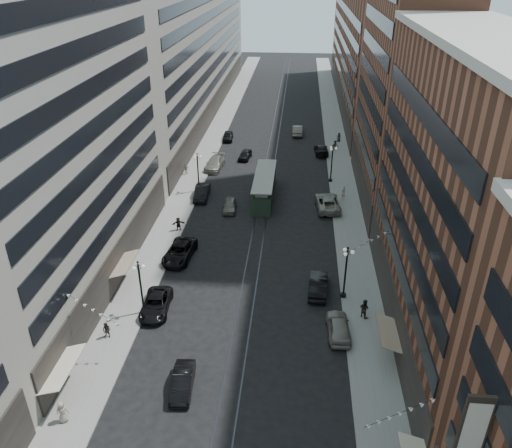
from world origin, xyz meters
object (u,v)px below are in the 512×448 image
(pedestrian_1, at_px, (62,412))
(car_9, at_px, (228,136))
(car_11, at_px, (327,202))
(car_extra_1, at_px, (202,192))
(streetcar, at_px, (264,187))
(pedestrian_9, at_px, (335,145))
(car_5, at_px, (183,382))
(pedestrian_extra_2, at_px, (339,137))
(car_10, at_px, (318,285))
(car_4, at_px, (338,327))
(car_14, at_px, (297,130))
(lamppost_se_mid, at_px, (332,162))
(car_8, at_px, (215,163))
(car_extra_0, at_px, (230,205))
(pedestrian_6, at_px, (186,169))
(lamppost_sw_far, at_px, (141,286))
(lamppost_sw_mid, at_px, (198,171))
(car_13, at_px, (245,155))
(car_7, at_px, (180,252))
(pedestrian_2, at_px, (107,330))
(car_12, at_px, (321,149))
(pedestrian_7, at_px, (364,308))
(lamppost_se_far, at_px, (346,271))
(pedestrian_8, at_px, (343,193))

(pedestrian_1, distance_m, car_9, 61.82)
(car_11, distance_m, car_extra_1, 16.90)
(streetcar, xyz_separation_m, pedestrian_9, (10.51, 19.55, -0.54))
(car_5, distance_m, pedestrian_extra_2, 60.44)
(pedestrian_1, relative_size, car_10, 0.35)
(streetcar, height_order, car_4, streetcar)
(car_14, bearing_deg, lamppost_se_mid, 102.73)
(lamppost_se_mid, height_order, pedestrian_extra_2, lamppost_se_mid)
(car_8, bearing_deg, car_5, -79.61)
(car_4, bearing_deg, car_extra_0, -64.33)
(car_5, xyz_separation_m, pedestrian_6, (-8.57, 41.52, 0.28))
(lamppost_sw_far, height_order, car_extra_0, lamppost_sw_far)
(lamppost_sw_mid, relative_size, car_13, 1.35)
(car_5, height_order, car_7, car_7)
(pedestrian_2, relative_size, car_7, 0.26)
(lamppost_sw_mid, bearing_deg, car_5, -81.18)
(streetcar, bearing_deg, car_extra_1, -174.70)
(car_9, height_order, car_14, car_14)
(lamppost_sw_mid, relative_size, streetcar, 0.47)
(car_4, xyz_separation_m, pedestrian_extra_2, (3.01, 51.21, 0.14))
(lamppost_sw_far, height_order, car_11, lamppost_sw_far)
(pedestrian_6, xyz_separation_m, car_extra_1, (3.84, -7.80, -0.16))
(pedestrian_1, height_order, car_7, pedestrian_1)
(lamppost_sw_mid, xyz_separation_m, pedestrian_9, (19.71, 18.40, -2.12))
(lamppost_se_mid, distance_m, car_5, 42.71)
(pedestrian_2, xyz_separation_m, car_7, (3.29, 13.34, -0.10))
(car_12, bearing_deg, pedestrian_7, 90.00)
(pedestrian_6, height_order, pedestrian_9, pedestrian_6)
(pedestrian_9, bearing_deg, car_11, -110.54)
(lamppost_sw_far, relative_size, lamppost_sw_mid, 1.00)
(pedestrian_9, relative_size, car_extra_0, 0.40)
(pedestrian_1, distance_m, pedestrian_7, 25.95)
(lamppost_se_far, height_order, car_8, lamppost_se_far)
(car_14, relative_size, pedestrian_8, 2.70)
(pedestrian_2, xyz_separation_m, car_8, (2.92, 39.39, -0.06))
(car_7, bearing_deg, car_13, 88.40)
(pedestrian_2, distance_m, car_13, 44.55)
(pedestrian_6, distance_m, pedestrian_extra_2, 29.13)
(car_8, bearing_deg, lamppost_se_far, -56.68)
(car_4, distance_m, pedestrian_9, 46.79)
(lamppost_se_mid, distance_m, car_7, 28.28)
(lamppost_se_far, bearing_deg, car_extra_0, 127.16)
(car_12, bearing_deg, streetcar, 61.91)
(car_10, distance_m, car_14, 48.87)
(lamppost_sw_far, distance_m, car_12, 47.14)
(car_extra_1, bearing_deg, car_8, 87.47)
(lamppost_sw_mid, height_order, car_8, lamppost_sw_mid)
(streetcar, distance_m, pedestrian_9, 22.20)
(lamppost_sw_far, relative_size, car_13, 1.35)
(pedestrian_7, bearing_deg, lamppost_se_far, -19.17)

